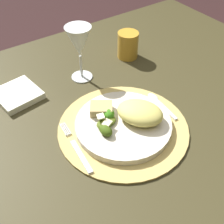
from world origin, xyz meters
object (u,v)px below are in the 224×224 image
dining_table (129,144)px  wine_glass (79,43)px  dinner_plate (123,124)px  spoon (158,102)px  amber_tumbler (128,45)px  napkin (17,94)px  fork (77,149)px

dining_table → wine_glass: size_ratio=7.47×
dinner_plate → spoon: 0.14m
amber_tumbler → spoon: bearing=-107.7°
wine_glass → amber_tumbler: 0.20m
dining_table → dinner_plate: dinner_plate is taller
napkin → amber_tumbler: amber_tumbler is taller
dining_table → napkin: (-0.23, 0.24, 0.14)m
fork → spoon: size_ratio=1.41×
dining_table → wine_glass: bearing=96.7°
napkin → spoon: bearing=-39.1°
dining_table → fork: size_ratio=7.33×
dining_table → fork: fork is taller
dining_table → fork: (-0.18, -0.03, 0.14)m
fork → wine_glass: 0.32m
dinner_plate → wine_glass: wine_glass is taller
spoon → napkin: 0.40m
dining_table → amber_tumbler: amber_tumbler is taller
dining_table → dinner_plate: (-0.05, -0.03, 0.15)m
wine_glass → napkin: bearing=173.6°
dinner_plate → napkin: size_ratio=2.07×
amber_tumbler → dining_table: bearing=-125.1°
dining_table → amber_tumbler: (0.16, 0.23, 0.17)m
spoon → amber_tumbler: 0.26m
spoon → napkin: napkin is taller
fork → napkin: size_ratio=1.47×
dining_table → dinner_plate: 0.16m
dinner_plate → fork: size_ratio=1.41×
spoon → wine_glass: (-0.11, 0.23, 0.11)m
spoon → wine_glass: bearing=115.6°
dining_table → amber_tumbler: 0.33m
dining_table → amber_tumbler: bearing=54.9°
dining_table → dinner_plate: bearing=-145.5°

